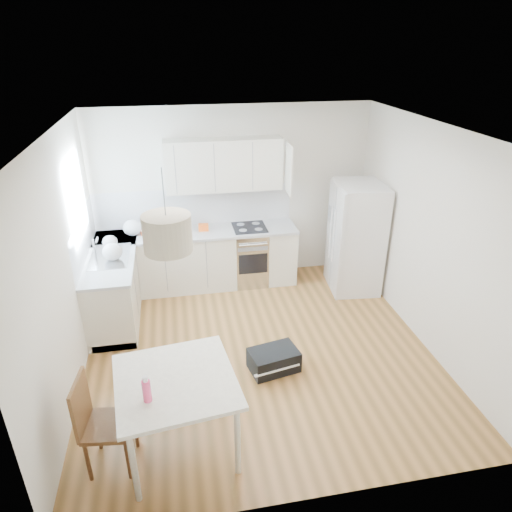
{
  "coord_description": "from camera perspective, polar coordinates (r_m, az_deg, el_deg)",
  "views": [
    {
      "loc": [
        -0.9,
        -4.57,
        3.56
      ],
      "look_at": [
        0.04,
        0.4,
        1.12
      ],
      "focal_mm": 32.0,
      "sensor_mm": 36.0,
      "label": 1
    }
  ],
  "objects": [
    {
      "name": "wall_left",
      "position": [
        5.22,
        -22.88,
        -1.48
      ],
      "size": [
        0.0,
        4.2,
        4.2
      ],
      "primitive_type": "plane",
      "rotation": [
        1.57,
        0.0,
        1.57
      ],
      "color": "silver",
      "rests_on": "floor"
    },
    {
      "name": "snack_yellow",
      "position": [
        6.82,
        -11.17,
        3.05
      ],
      "size": [
        0.2,
        0.15,
        0.12
      ],
      "primitive_type": "cube",
      "rotation": [
        0.0,
        0.0,
        -0.21
      ],
      "color": "yellow",
      "rests_on": "counter_back"
    },
    {
      "name": "refrigerator",
      "position": [
        7.03,
        12.45,
        2.3
      ],
      "size": [
        0.88,
        0.9,
        1.66
      ],
      "primitive_type": null,
      "rotation": [
        0.0,
        0.0,
        -0.1
      ],
      "color": "white",
      "rests_on": "floor"
    },
    {
      "name": "window_glassblock",
      "position": [
        6.12,
        -21.52,
        6.75
      ],
      "size": [
        0.02,
        1.0,
        1.0
      ],
      "primitive_type": "cube",
      "color": "#BFE0F9",
      "rests_on": "wall_left"
    },
    {
      "name": "range_oven",
      "position": [
        7.18,
        -0.8,
        0.01
      ],
      "size": [
        0.5,
        0.61,
        0.88
      ],
      "primitive_type": null,
      "color": "#B1B3B6",
      "rests_on": "floor"
    },
    {
      "name": "backsplash_back",
      "position": [
        7.07,
        -7.69,
        6.14
      ],
      "size": [
        3.0,
        0.01,
        0.58
      ],
      "primitive_type": "cube",
      "color": "white",
      "rests_on": "wall_back"
    },
    {
      "name": "dining_table",
      "position": [
        4.3,
        -9.96,
        -15.9
      ],
      "size": [
        1.17,
        1.17,
        0.82
      ],
      "rotation": [
        0.0,
        0.0,
        0.13
      ],
      "color": "beige",
      "rests_on": "floor"
    },
    {
      "name": "cabinets_left",
      "position": [
        6.62,
        -17.2,
        -3.6
      ],
      "size": [
        0.6,
        1.8,
        0.88
      ],
      "primitive_type": "cube",
      "color": "silver",
      "rests_on": "floor"
    },
    {
      "name": "wall_right",
      "position": [
        5.89,
        20.88,
        1.98
      ],
      "size": [
        0.0,
        4.2,
        4.2
      ],
      "primitive_type": "plane",
      "rotation": [
        1.57,
        0.0,
        -1.57
      ],
      "color": "silver",
      "rests_on": "floor"
    },
    {
      "name": "sink",
      "position": [
        6.37,
        -17.79,
        -0.09
      ],
      "size": [
        0.5,
        0.8,
        0.16
      ],
      "primitive_type": null,
      "color": "#B1B3B6",
      "rests_on": "counter_left"
    },
    {
      "name": "snack_orange",
      "position": [
        6.9,
        -6.58,
        3.58
      ],
      "size": [
        0.16,
        0.1,
        0.1
      ],
      "primitive_type": "cube",
      "rotation": [
        0.0,
        0.0,
        -0.07
      ],
      "color": "#D04A12",
      "rests_on": "counter_back"
    },
    {
      "name": "grocery_bag_c",
      "position": [
        6.9,
        -9.43,
        4.07
      ],
      "size": [
        0.28,
        0.24,
        0.26
      ],
      "primitive_type": "ellipsoid",
      "color": "silver",
      "rests_on": "counter_back"
    },
    {
      "name": "pendant_lamp",
      "position": [
        3.61,
        -11.03,
        2.81
      ],
      "size": [
        0.43,
        0.43,
        0.3
      ],
      "primitive_type": "cylinder",
      "rotation": [
        0.0,
        0.0,
        -0.14
      ],
      "color": "#C4B597",
      "rests_on": "ceiling"
    },
    {
      "name": "floor",
      "position": [
        5.86,
        0.36,
        -11.62
      ],
      "size": [
        4.2,
        4.2,
        0.0
      ],
      "primitive_type": "plane",
      "color": "brown",
      "rests_on": "ground"
    },
    {
      "name": "drink_bottle",
      "position": [
        4.0,
        -13.53,
        -15.85
      ],
      "size": [
        0.09,
        0.09,
        0.25
      ],
      "primitive_type": "cylinder",
      "rotation": [
        0.0,
        0.0,
        -0.29
      ],
      "color": "#F6447A",
      "rests_on": "dining_table"
    },
    {
      "name": "gym_bag",
      "position": [
        5.5,
        2.23,
        -12.86
      ],
      "size": [
        0.62,
        0.47,
        0.26
      ],
      "primitive_type": "cube",
      "rotation": [
        0.0,
        0.0,
        0.2
      ],
      "color": "black",
      "rests_on": "floor"
    },
    {
      "name": "dining_chair",
      "position": [
        4.48,
        -17.97,
        -19.29
      ],
      "size": [
        0.46,
        0.46,
        0.97
      ],
      "primitive_type": null,
      "rotation": [
        0.0,
        0.0,
        -0.13
      ],
      "color": "#482915",
      "rests_on": "floor"
    },
    {
      "name": "upper_cabinets",
      "position": [
        6.77,
        -4.06,
        11.3
      ],
      "size": [
        1.7,
        0.32,
        0.75
      ],
      "primitive_type": "cube",
      "color": "silver",
      "rests_on": "wall_back"
    },
    {
      "name": "cabinets_back",
      "position": [
        7.1,
        -7.17,
        -0.51
      ],
      "size": [
        3.0,
        0.6,
        0.88
      ],
      "primitive_type": "cube",
      "color": "silver",
      "rests_on": "floor"
    },
    {
      "name": "ceiling",
      "position": [
        4.74,
        0.45,
        15.3
      ],
      "size": [
        4.2,
        4.2,
        0.0
      ],
      "primitive_type": "plane",
      "rotation": [
        3.14,
        0.0,
        0.0
      ],
      "color": "white",
      "rests_on": "wall_back"
    },
    {
      "name": "counter_left",
      "position": [
        6.42,
        -17.73,
        -0.02
      ],
      "size": [
        0.64,
        1.82,
        0.04
      ],
      "primitive_type": "cube",
      "color": "#A8ABAD",
      "rests_on": "cabinets_left"
    },
    {
      "name": "grocery_bag_e",
      "position": [
        6.21,
        -17.51,
        0.51
      ],
      "size": [
        0.26,
        0.22,
        0.23
      ],
      "primitive_type": "ellipsoid",
      "color": "silver",
      "rests_on": "counter_left"
    },
    {
      "name": "counter_back",
      "position": [
        6.91,
        -7.38,
        2.91
      ],
      "size": [
        3.02,
        0.64,
        0.04
      ],
      "primitive_type": "cube",
      "color": "#A8ABAD",
      "rests_on": "cabinets_back"
    },
    {
      "name": "grocery_bag_b",
      "position": [
        6.84,
        -13.12,
        3.49
      ],
      "size": [
        0.27,
        0.23,
        0.25
      ],
      "primitive_type": "ellipsoid",
      "color": "silver",
      "rests_on": "counter_back"
    },
    {
      "name": "snack_red",
      "position": [
        6.92,
        -13.61,
        3.09
      ],
      "size": [
        0.18,
        0.13,
        0.11
      ],
      "primitive_type": "cube",
      "rotation": [
        0.0,
        0.0,
        0.24
      ],
      "color": "#DA481B",
      "rests_on": "counter_back"
    },
    {
      "name": "wall_back",
      "position": [
        7.08,
        -2.88,
        7.57
      ],
      "size": [
        4.2,
        0.0,
        4.2
      ],
      "primitive_type": "plane",
      "rotation": [
        1.57,
        0.0,
        0.0
      ],
      "color": "silver",
      "rests_on": "floor"
    },
    {
      "name": "backsplash_left",
      "position": [
        6.34,
        -20.73,
        2.29
      ],
      "size": [
        0.01,
        1.8,
        0.58
      ],
      "primitive_type": "cube",
      "color": "white",
      "rests_on": "wall_left"
    },
    {
      "name": "grocery_bag_a",
      "position": [
        6.91,
        -15.21,
        3.44
      ],
      "size": [
        0.27,
        0.23,
        0.24
      ],
      "primitive_type": "ellipsoid",
      "color": "silver",
      "rests_on": "counter_back"
    },
    {
      "name": "grocery_bag_d",
      "position": [
        6.58,
        -17.8,
        1.7
      ],
      "size": [
        0.2,
        0.17,
        0.18
      ],
      "primitive_type": "ellipsoid",
      "color": "silver",
      "rests_on": "counter_back"
    }
  ]
}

